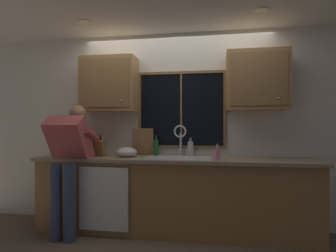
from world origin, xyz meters
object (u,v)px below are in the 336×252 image
mixing_bowl (127,152)px  bottle_green_glass (156,147)px  person_standing (69,155)px  knife_block (100,148)px  soap_dispenser (217,154)px  cutting_board (143,142)px  bottle_tall_clear (191,148)px

mixing_bowl → bottle_green_glass: 0.39m
person_standing → mixing_bowl: 0.69m
knife_block → bottle_green_glass: (0.71, 0.17, 0.00)m
soap_dispenser → knife_block: bearing=172.4°
mixing_bowl → soap_dispenser: 1.14m
knife_block → cutting_board: cutting_board is taller
person_standing → mixing_bowl: (0.61, 0.31, 0.01)m
knife_block → bottle_tall_clear: size_ratio=1.32×
person_standing → mixing_bowl: person_standing is taller
person_standing → bottle_green_glass: 1.08m
cutting_board → bottle_green_glass: bearing=-9.4°
person_standing → bottle_green_glass: person_standing is taller
person_standing → bottle_tall_clear: bearing=20.6°
cutting_board → soap_dispenser: size_ratio=1.90×
bottle_green_glass → bottle_tall_clear: size_ratio=1.10×
soap_dispenser → bottle_green_glass: bottle_green_glass is taller
cutting_board → bottle_green_glass: 0.20m
mixing_bowl → bottle_green_glass: bottle_green_glass is taller
bottle_tall_clear → soap_dispenser: bearing=-49.3°
cutting_board → bottle_green_glass: cutting_board is taller
person_standing → cutting_board: bearing=34.8°
person_standing → mixing_bowl: size_ratio=6.15×
knife_block → bottle_tall_clear: bearing=9.4°
person_standing → bottle_tall_clear: 1.49m
person_standing → cutting_board: size_ratio=4.33×
soap_dispenser → bottle_green_glass: size_ratio=0.71×
knife_block → bottle_green_glass: knife_block is taller
knife_block → mixing_bowl: knife_block is taller
person_standing → knife_block: (0.24, 0.33, 0.06)m
person_standing → soap_dispenser: (1.73, 0.13, 0.03)m
bottle_tall_clear → cutting_board: bearing=179.2°
cutting_board → soap_dispenser: (0.97, -0.40, -0.10)m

